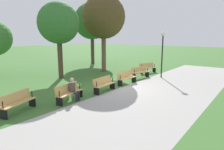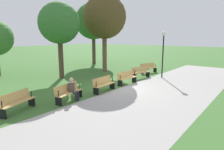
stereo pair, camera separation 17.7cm
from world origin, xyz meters
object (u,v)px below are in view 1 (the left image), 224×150
object	(u,v)px
tree_2	(103,17)
bench_4	(69,92)
bench_5	(17,102)
tree_3	(59,24)
bench_2	(126,77)
tree_1	(92,21)
lamp_post	(163,46)
bench_1	(140,72)
person_seated	(73,89)
bench_0	(147,68)
bench_3	(104,84)

from	to	relation	value
tree_2	bench_4	bearing A→B (deg)	27.80
bench_4	bench_5	bearing A→B (deg)	-24.27
tree_3	bench_2	bearing A→B (deg)	105.61
tree_1	bench_2	bearing A→B (deg)	54.97
tree_2	lamp_post	world-z (taller)	tree_2
bench_5	bench_2	bearing A→B (deg)	155.69
tree_2	bench_5	bearing A→B (deg)	19.03
lamp_post	bench_4	bearing A→B (deg)	-8.53
bench_1	bench_5	world-z (taller)	same
bench_2	bench_4	distance (m)	5.01
bench_5	person_seated	xyz separation A→B (m)	(-2.66, 0.70, 0.16)
bench_2	person_seated	size ratio (longest dim) A/B	1.50
bench_2	bench_5	world-z (taller)	same
tree_1	lamp_post	xyz separation A→B (m)	(2.73, 10.16, -2.49)
bench_1	bench_4	world-z (taller)	same
bench_5	tree_2	size ratio (longest dim) A/B	0.26
bench_2	tree_2	world-z (taller)	tree_2
tree_3	lamp_post	world-z (taller)	tree_3
tree_2	tree_3	bearing A→B (deg)	-11.31
person_seated	tree_3	xyz separation A→B (m)	(-3.29, -5.14, 3.66)
person_seated	lamp_post	xyz separation A→B (m)	(-8.47, 1.20, 1.96)
bench_0	person_seated	bearing A→B (deg)	21.55
bench_3	tree_3	world-z (taller)	tree_3
bench_3	tree_2	distance (m)	8.36
bench_3	bench_4	world-z (taller)	same
bench_1	person_seated	world-z (taller)	person_seated
bench_3	tree_3	bearing A→B (deg)	-104.27
lamp_post	tree_2	bearing A→B (deg)	-81.66
bench_4	person_seated	bearing A→B (deg)	144.35
bench_4	person_seated	size ratio (longest dim) A/B	1.52
tree_1	tree_2	xyz separation A→B (m)	(3.53, 4.69, -0.05)
person_seated	tree_2	bearing A→B (deg)	-161.36
tree_3	person_seated	bearing A→B (deg)	57.41
tree_2	bench_1	bearing A→B (deg)	84.51
bench_0	bench_2	bearing A→B (deg)	27.77
person_seated	tree_1	xyz separation A→B (m)	(-11.20, -8.96, 4.45)
tree_2	tree_3	size ratio (longest dim) A/B	1.19
bench_1	tree_1	xyz separation A→B (m)	(-3.93, -8.85, 4.61)
bench_5	lamp_post	distance (m)	11.49
bench_0	bench_5	xyz separation A→B (m)	(12.36, 0.00, 0.00)
tree_2	bench_3	bearing A→B (deg)	39.57
bench_2	bench_4	xyz separation A→B (m)	(5.00, -0.30, 0.00)
bench_4	bench_1	bearing A→B (deg)	169.56
tree_1	tree_3	world-z (taller)	tree_1
bench_5	tree_3	bearing A→B (deg)	-160.66
bench_1	tree_1	world-z (taller)	tree_1
bench_2	tree_3	world-z (taller)	tree_3
bench_3	person_seated	xyz separation A→B (m)	(2.27, -0.20, 0.16)
bench_2	tree_2	distance (m)	7.01
bench_3	tree_3	xyz separation A→B (m)	(-1.02, -5.34, 3.82)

